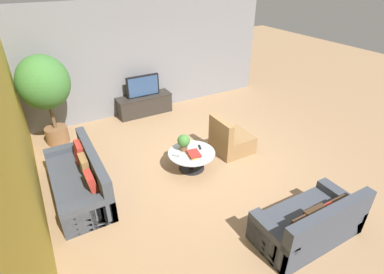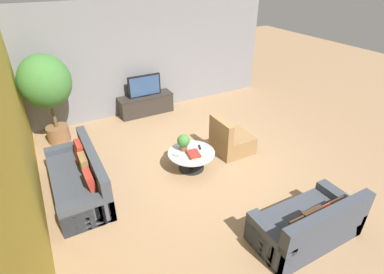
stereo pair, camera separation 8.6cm
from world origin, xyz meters
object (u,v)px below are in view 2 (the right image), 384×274
at_px(couch_by_wall, 80,179).
at_px(television, 144,86).
at_px(potted_palm_tall, 46,85).
at_px(potted_plant_tabletop, 183,142).
at_px(media_console, 146,104).
at_px(armchair_wicker, 231,141).
at_px(coffee_table, 191,157).
at_px(couch_near_entry, 308,225).

bearing_deg(couch_by_wall, television, 138.80).
distance_m(television, potted_palm_tall, 2.52).
height_order(couch_by_wall, potted_plant_tabletop, couch_by_wall).
distance_m(media_console, armchair_wicker, 2.96).
xyz_separation_m(television, potted_palm_tall, (-2.40, -0.45, 0.59)).
distance_m(couch_by_wall, armchair_wicker, 3.26).
bearing_deg(potted_palm_tall, coffee_table, -47.79).
relative_size(television, coffee_table, 0.95).
distance_m(couch_by_wall, potted_plant_tabletop, 2.10).
relative_size(couch_near_entry, potted_palm_tall, 0.80).
xyz_separation_m(television, couch_near_entry, (0.55, -5.43, -0.54)).
xyz_separation_m(television, armchair_wicker, (0.95, -2.80, -0.55)).
relative_size(armchair_wicker, potted_palm_tall, 0.41).
relative_size(television, potted_palm_tall, 0.43).
bearing_deg(coffee_table, media_console, 87.40).
bearing_deg(armchair_wicker, couch_by_wall, 86.95).
bearing_deg(couch_by_wall, armchair_wicker, 86.95).
xyz_separation_m(couch_near_entry, potted_palm_tall, (-2.95, 4.98, 1.13)).
bearing_deg(couch_near_entry, potted_palm_tall, -59.35).
bearing_deg(potted_palm_tall, couch_near_entry, -59.35).
relative_size(armchair_wicker, potted_plant_tabletop, 2.45).
xyz_separation_m(couch_by_wall, potted_plant_tabletop, (2.07, -0.16, 0.30)).
xyz_separation_m(armchair_wicker, potted_palm_tall, (-3.36, 2.35, 1.15)).
height_order(television, coffee_table, television).
relative_size(media_console, potted_plant_tabletop, 4.34).
bearing_deg(television, couch_near_entry, -84.25).
bearing_deg(coffee_table, potted_plant_tabletop, 119.56).
distance_m(couch_near_entry, armchair_wicker, 2.66).
xyz_separation_m(coffee_table, armchair_wicker, (1.09, 0.15, -0.00)).
distance_m(armchair_wicker, potted_palm_tall, 4.25).
xyz_separation_m(media_console, potted_plant_tabletop, (-0.23, -2.79, 0.31)).
height_order(couch_near_entry, armchair_wicker, armchair_wicker).
bearing_deg(potted_plant_tabletop, television, 85.33).
relative_size(couch_by_wall, potted_palm_tall, 0.98).
relative_size(television, couch_by_wall, 0.44).
bearing_deg(potted_plant_tabletop, couch_by_wall, 175.55).
height_order(couch_by_wall, potted_palm_tall, potted_palm_tall).
relative_size(media_console, armchair_wicker, 1.77).
height_order(coffee_table, potted_palm_tall, potted_palm_tall).
xyz_separation_m(couch_by_wall, couch_near_entry, (2.85, -2.80, 0.00)).
bearing_deg(potted_plant_tabletop, armchair_wicker, -0.59).
height_order(television, potted_palm_tall, potted_palm_tall).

